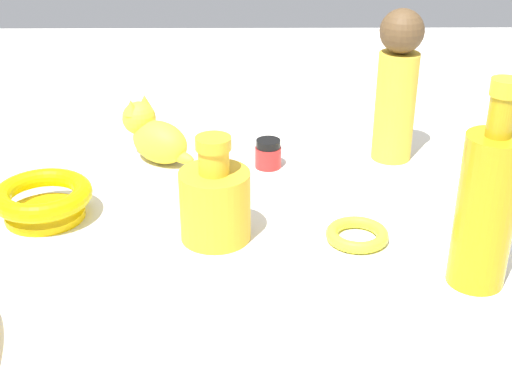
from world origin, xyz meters
name	(u,v)px	position (x,y,z in m)	size (l,w,h in m)	color
ground	(256,234)	(0.00, 0.00, 0.00)	(2.00, 2.00, 0.00)	silver
person_figure_adult	(397,85)	(-0.21, -0.23, 0.12)	(0.07, 0.07, 0.23)	yellow
nail_polish_jar	(268,154)	(-0.02, -0.20, 0.02)	(0.04, 0.04, 0.04)	red
bottle_short	(215,201)	(0.05, 0.01, 0.05)	(0.09, 0.09, 0.13)	gold
cat_figurine	(154,135)	(0.15, -0.22, 0.04)	(0.11, 0.11, 0.09)	yellow
bottle_tall	(486,206)	(-0.24, 0.11, 0.09)	(0.06, 0.06, 0.23)	#B79514
bangle	(357,235)	(-0.12, 0.02, 0.01)	(0.08, 0.08, 0.01)	yellow
bowl	(43,199)	(0.27, -0.04, 0.03)	(0.13, 0.13, 0.05)	yellow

